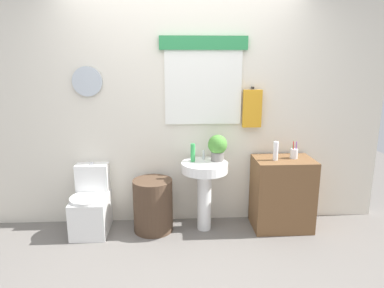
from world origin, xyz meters
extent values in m
plane|color=slate|center=(0.00, 0.00, 0.00)|extent=(8.00, 8.00, 0.00)
cube|color=silver|center=(0.00, 1.15, 1.30)|extent=(4.40, 0.10, 2.60)
cube|color=white|center=(0.21, 1.08, 1.51)|extent=(0.81, 0.03, 0.78)
cube|color=#2D894C|center=(0.21, 1.07, 1.96)|extent=(0.91, 0.04, 0.14)
cylinder|color=silver|center=(-0.99, 1.08, 1.57)|extent=(0.31, 0.03, 0.31)
cylinder|color=black|center=(0.74, 1.07, 1.50)|extent=(0.02, 0.06, 0.02)
cube|color=gold|center=(0.74, 1.05, 1.28)|extent=(0.20, 0.05, 0.40)
cube|color=white|center=(-0.99, 0.85, 0.19)|extent=(0.36, 0.50, 0.39)
cylinder|color=white|center=(-0.99, 0.79, 0.40)|extent=(0.38, 0.38, 0.03)
cube|color=white|center=(-0.99, 1.02, 0.54)|extent=(0.34, 0.18, 0.31)
cylinder|color=silver|center=(-0.99, 1.02, 0.71)|extent=(0.04, 0.04, 0.02)
cylinder|color=#4C3828|center=(-0.33, 0.85, 0.28)|extent=(0.42, 0.42, 0.56)
cylinder|color=white|center=(0.21, 0.85, 0.32)|extent=(0.15, 0.15, 0.65)
cylinder|color=white|center=(0.21, 0.85, 0.70)|extent=(0.49, 0.49, 0.10)
cylinder|color=silver|center=(0.21, 0.97, 0.80)|extent=(0.03, 0.03, 0.10)
cube|color=brown|center=(1.05, 0.85, 0.39)|extent=(0.62, 0.44, 0.77)
cylinder|color=green|center=(0.09, 0.90, 0.84)|extent=(0.05, 0.05, 0.19)
cylinder|color=slate|center=(0.35, 0.91, 0.80)|extent=(0.13, 0.13, 0.10)
sphere|color=#4C8E38|center=(0.35, 0.91, 0.92)|extent=(0.20, 0.20, 0.20)
cylinder|color=white|center=(0.95, 0.81, 0.87)|extent=(0.05, 0.05, 0.20)
cylinder|color=silver|center=(1.16, 0.87, 0.82)|extent=(0.08, 0.08, 0.10)
cylinder|color=purple|center=(1.18, 0.86, 0.87)|extent=(0.02, 0.03, 0.18)
cylinder|color=green|center=(1.15, 0.88, 0.87)|extent=(0.02, 0.02, 0.18)
cylinder|color=red|center=(1.15, 0.86, 0.87)|extent=(0.02, 0.02, 0.18)
camera|label=1|loc=(-0.11, -2.63, 1.78)|focal=32.74mm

